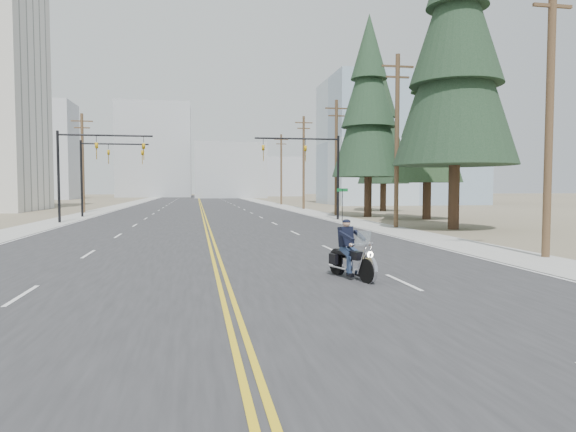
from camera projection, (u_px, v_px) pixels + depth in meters
The scene contains 25 objects.
ground_plane at pixel (237, 331), 9.65m from camera, with size 400.00×400.00×0.00m, color #776D56.
road at pixel (201, 205), 78.44m from camera, with size 20.00×200.00×0.01m, color #303033.
sidewalk_left at pixel (123, 206), 76.40m from camera, with size 3.00×200.00×0.01m, color #A5A5A0.
sidewalk_right at pixel (275, 205), 80.47m from camera, with size 3.00×200.00×0.01m, color #A5A5A0.
traffic_mast_left at pixel (86, 158), 39.24m from camera, with size 7.10×0.26×7.00m.
traffic_mast_right at pixel (315, 160), 42.41m from camera, with size 7.10×0.26×7.00m.
traffic_mast_far at pixel (101, 164), 47.04m from camera, with size 6.10×0.26×7.00m.
street_sign at pixel (342, 199), 40.94m from camera, with size 0.90×0.06×2.62m.
utility_pole_a at pixel (550, 107), 19.41m from camera, with size 2.20×0.30×11.00m.
utility_pole_b at pixel (397, 138), 34.13m from camera, with size 2.20×0.30×11.50m.
utility_pole_c at pixel (336, 156), 48.89m from camera, with size 2.20×0.30×11.00m.
utility_pole_d at pixel (304, 161), 63.61m from camera, with size 2.20×0.30×11.50m.
utility_pole_e at pixel (281, 168), 80.33m from camera, with size 2.20×0.30×11.00m.
utility_pole_left at pixel (83, 161), 54.30m from camera, with size 2.20×0.30×10.50m.
glass_building at pixel (399, 143), 83.54m from camera, with size 24.00×16.00×20.00m, color #9EB5CC.
haze_bldg_a at pixel (41, 151), 115.86m from camera, with size 14.00×12.00×22.00m, color #B7BCC6.
haze_bldg_b at pixel (230, 171), 133.51m from camera, with size 18.00×14.00×14.00m, color #ADB2B7.
haze_bldg_c at pixel (366, 161), 124.32m from camera, with size 16.00×12.00×18.00m, color #B7BCC6.
haze_bldg_d at pixel (155, 151), 144.38m from camera, with size 20.00×15.00×26.00m, color #ADB2B7.
haze_bldg_e at pixel (279, 177), 161.14m from camera, with size 14.00×14.00×12.00m, color #B7BCC6.
motorcyclist at pixel (352, 250), 15.05m from camera, with size 0.96×2.25×1.76m, color black, non-canonical shape.
conifer_near at pixel (457, 43), 32.39m from camera, with size 7.78×7.78×20.60m.
conifer_mid at pixel (428, 113), 43.08m from camera, with size 5.87×5.87×15.66m.
conifer_tall at pixel (369, 101), 46.61m from camera, with size 6.62×6.62×18.39m.
conifer_far at pixel (384, 132), 58.41m from camera, with size 5.85×5.85×15.68m.
Camera 1 is at (-0.73, -9.54, 2.70)m, focal length 32.00 mm.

